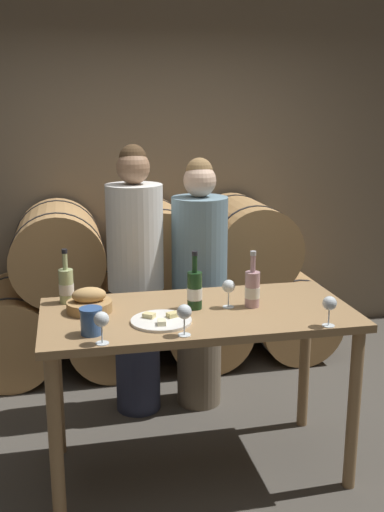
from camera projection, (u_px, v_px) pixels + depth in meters
name	position (u px, v px, depth m)	size (l,w,h in m)	color
ground_plane	(198.00, 468.00, 3.26)	(10.00, 10.00, 0.00)	#4C473F
stone_wall_back	(143.00, 146.00, 4.83)	(10.00, 0.12, 3.20)	#7F705B
barrel_stack	(155.00, 288.00, 4.56)	(2.77, 0.86, 1.23)	tan
tasting_table	(198.00, 333.00, 3.07)	(1.58, 0.76, 0.91)	#99754C
person_left	(136.00, 280.00, 3.71)	(0.35, 0.35, 1.70)	#2D334C
person_right	(199.00, 284.00, 3.80)	(0.35, 0.35, 1.61)	#756651
wine_bottle_red	(195.00, 290.00, 3.05)	(0.08, 0.08, 0.30)	#193819
wine_bottle_white	(66.00, 285.00, 3.15)	(0.08, 0.08, 0.29)	#ADBC7F
wine_bottle_rose	(252.00, 289.00, 3.08)	(0.08, 0.08, 0.30)	#BC8E93
blue_crock	(91.00, 320.00, 2.71)	(0.10, 0.10, 0.13)	#335693
bread_basket	(89.00, 303.00, 3.02)	(0.23, 0.23, 0.13)	#A87F4C
cheese_plate	(161.00, 320.00, 2.88)	(0.30, 0.30, 0.04)	white
wine_glass_far_left	(101.00, 320.00, 2.60)	(0.07, 0.07, 0.15)	white
wine_glass_left	(184.00, 313.00, 2.69)	(0.07, 0.07, 0.15)	white
wine_glass_center	(229.00, 287.00, 3.07)	(0.07, 0.07, 0.15)	white
wine_glass_right	(330.00, 304.00, 2.80)	(0.07, 0.07, 0.15)	white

